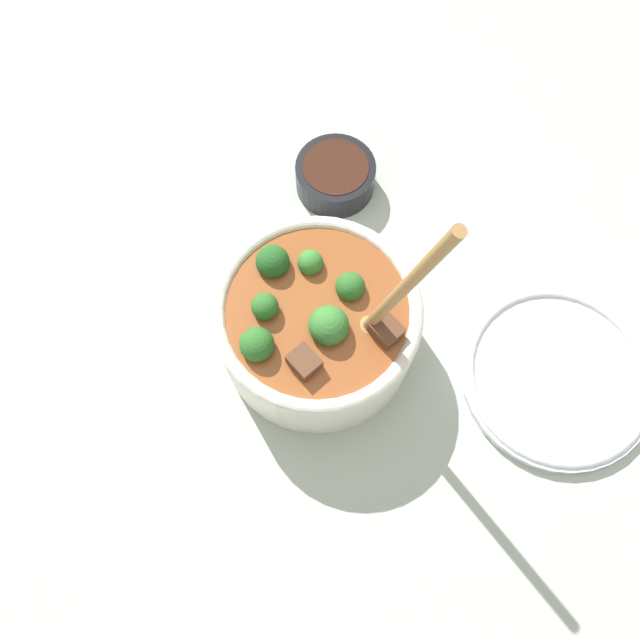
# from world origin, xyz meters

# --- Properties ---
(ground_plane) EXTENTS (4.00, 4.00, 0.00)m
(ground_plane) POSITION_xyz_m (0.00, 0.00, 0.00)
(ground_plane) COLOR #ADBCAD
(stew_bowl) EXTENTS (0.23, 0.23, 0.33)m
(stew_bowl) POSITION_xyz_m (-0.00, 0.00, 0.06)
(stew_bowl) COLOR white
(stew_bowl) RESTS_ON ground_plane
(condiment_bowl) EXTENTS (0.10, 0.10, 0.04)m
(condiment_bowl) POSITION_xyz_m (0.22, -0.03, 0.02)
(condiment_bowl) COLOR black
(condiment_bowl) RESTS_ON ground_plane
(empty_plate) EXTENTS (0.22, 0.22, 0.02)m
(empty_plate) POSITION_xyz_m (-0.05, -0.28, 0.01)
(empty_plate) COLOR white
(empty_plate) RESTS_ON ground_plane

